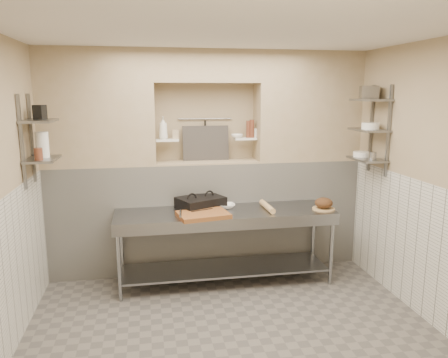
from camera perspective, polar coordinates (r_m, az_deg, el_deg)
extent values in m
cube|color=#605A55|center=(4.48, 1.26, -20.24)|extent=(4.00, 3.90, 0.10)
cube|color=silver|center=(3.86, 1.45, 19.63)|extent=(4.00, 3.90, 0.10)
cube|color=tan|center=(4.76, 26.29, -0.67)|extent=(0.10, 3.90, 2.80)
cube|color=tan|center=(5.86, -2.57, 2.53)|extent=(4.00, 0.10, 2.80)
cube|color=tan|center=(2.10, 12.69, -14.14)|extent=(4.00, 0.10, 2.80)
cube|color=silver|center=(5.76, -2.18, -4.74)|extent=(4.00, 0.40, 1.40)
cube|color=tan|center=(5.61, -2.23, 2.25)|extent=(1.30, 0.40, 0.02)
cube|color=tan|center=(5.52, -16.21, 8.87)|extent=(1.35, 0.40, 1.40)
cube|color=tan|center=(5.88, 10.79, 9.24)|extent=(1.35, 0.40, 1.40)
cube|color=tan|center=(5.55, -2.33, 14.48)|extent=(1.30, 0.40, 0.40)
cube|color=silver|center=(4.24, -26.73, -12.01)|extent=(0.02, 3.90, 1.40)
cube|color=silver|center=(4.91, 25.00, -8.72)|extent=(0.02, 3.90, 1.40)
cube|color=white|center=(5.53, -7.42, 5.06)|extent=(0.28, 0.16, 0.02)
cube|color=white|center=(5.66, 2.78, 5.29)|extent=(0.28, 0.16, 0.02)
cylinder|color=gray|center=(5.72, -2.51, 7.87)|extent=(0.70, 0.02, 0.02)
cylinder|color=black|center=(5.71, -2.47, 6.15)|extent=(0.02, 0.02, 0.30)
cube|color=#383330|center=(5.68, -2.39, 4.70)|extent=(0.60, 0.08, 0.45)
cube|color=slate|center=(5.15, -23.81, 4.87)|extent=(0.03, 0.03, 0.95)
cube|color=slate|center=(4.77, -24.90, 4.34)|extent=(0.03, 0.03, 0.95)
cube|color=slate|center=(4.95, -22.63, 2.40)|extent=(0.30, 0.50, 0.02)
cube|color=slate|center=(4.91, -22.99, 7.01)|extent=(0.30, 0.50, 0.03)
cube|color=slate|center=(5.71, 18.65, 6.28)|extent=(0.03, 0.03, 1.05)
cube|color=slate|center=(5.36, 20.69, 5.85)|extent=(0.03, 0.03, 1.05)
cube|color=slate|center=(5.51, 18.18, 2.47)|extent=(0.30, 0.50, 0.02)
cube|color=slate|center=(5.47, 18.40, 6.10)|extent=(0.30, 0.50, 0.02)
cube|color=slate|center=(5.45, 18.63, 9.76)|extent=(0.30, 0.50, 0.03)
cube|color=gray|center=(5.21, 0.16, -4.41)|extent=(2.60, 0.70, 0.04)
cube|color=gray|center=(5.45, 0.15, -11.52)|extent=(2.45, 0.60, 0.03)
cube|color=gray|center=(4.92, 0.85, -6.10)|extent=(2.60, 0.02, 0.12)
cylinder|color=gray|center=(5.02, -13.55, -10.81)|extent=(0.04, 0.04, 0.86)
cylinder|color=gray|center=(5.56, -13.23, -8.58)|extent=(0.04, 0.04, 0.86)
cylinder|color=gray|center=(5.45, 13.84, -9.03)|extent=(0.04, 0.04, 0.86)
cylinder|color=gray|center=(5.95, 11.57, -7.18)|extent=(0.04, 0.04, 0.86)
cube|color=black|center=(5.31, -3.07, -3.38)|extent=(0.64, 0.57, 0.10)
cube|color=black|center=(5.29, -3.07, -2.63)|extent=(0.64, 0.57, 0.05)
cube|color=brown|center=(4.96, -2.73, -4.69)|extent=(0.62, 0.49, 0.05)
cube|color=gray|center=(5.06, -2.90, -4.11)|extent=(0.27, 0.13, 0.01)
cylinder|color=gray|center=(4.93, -5.69, -4.47)|extent=(0.05, 0.27, 0.02)
imported|color=white|center=(5.34, 0.32, -3.53)|extent=(0.21, 0.21, 0.05)
cylinder|color=tan|center=(5.30, 5.66, -3.60)|extent=(0.08, 0.46, 0.07)
cylinder|color=tan|center=(5.41, 12.86, -3.81)|extent=(0.27, 0.27, 0.02)
ellipsoid|color=#4C2D19|center=(5.39, 12.90, -3.07)|extent=(0.21, 0.21, 0.13)
imported|color=white|center=(5.50, -7.95, 6.62)|extent=(0.12, 0.12, 0.28)
cube|color=tan|center=(5.56, -6.38, 5.85)|extent=(0.08, 0.08, 0.12)
imported|color=white|center=(5.63, 1.71, 5.63)|extent=(0.15, 0.15, 0.05)
cylinder|color=#5B2D1E|center=(5.66, 3.66, 6.58)|extent=(0.06, 0.06, 0.23)
cylinder|color=#5B2D1E|center=(5.65, 3.19, 6.50)|extent=(0.05, 0.05, 0.22)
cylinder|color=white|center=(5.70, 4.07, 6.02)|extent=(0.07, 0.07, 0.11)
cylinder|color=white|center=(4.98, -22.65, 4.15)|extent=(0.13, 0.13, 0.27)
cylinder|color=#5B2D1E|center=(4.80, -23.08, 3.02)|extent=(0.08, 0.08, 0.13)
cube|color=black|center=(4.96, -22.93, 8.05)|extent=(0.14, 0.14, 0.15)
cylinder|color=white|center=(5.63, 17.51, 3.13)|extent=(0.20, 0.20, 0.06)
cylinder|color=gray|center=(5.40, 18.81, 2.88)|extent=(0.09, 0.09, 0.09)
cylinder|color=white|center=(5.44, 18.58, 6.59)|extent=(0.20, 0.20, 0.08)
cube|color=gray|center=(5.50, 18.40, 10.69)|extent=(0.26, 0.28, 0.15)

